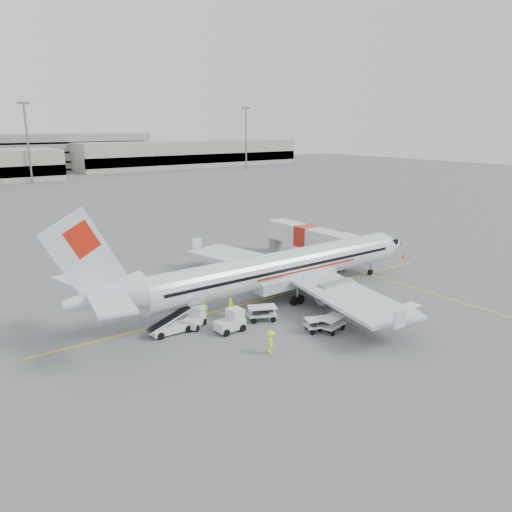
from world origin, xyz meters
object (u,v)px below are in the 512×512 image
Objects in this scene: belt_loader at (171,319)px; tug_aft at (194,318)px; tug_fore at (340,292)px; aircraft at (283,246)px; jet_bridge at (306,243)px; tug_mid at (230,321)px.

belt_loader is 2.07× the size of tug_aft.
tug_fore is (16.37, -2.62, -0.28)m from belt_loader.
belt_loader is (-12.49, -1.32, -3.99)m from aircraft.
tug_aft is at bearing -153.63° from jet_bridge.
aircraft is at bearing 6.62° from belt_loader.
jet_bridge is at bearing 24.34° from belt_loader.
belt_loader is at bearing 146.17° from tug_mid.
jet_bridge reaches higher than tug_aft.
aircraft is 15.71× the size of tug_fore.
belt_loader is 1.89× the size of tug_mid.
belt_loader reaches higher than tug_mid.
aircraft is at bearing -28.56° from tug_aft.
aircraft is 11.33m from tug_aft.
tug_fore is (3.89, -3.94, -4.27)m from aircraft.
tug_mid is at bearing -146.17° from jet_bridge.
belt_loader is 16.59m from tug_fore.
tug_fore is 1.11× the size of tug_aft.
jet_bridge reaches higher than tug_fore.
tug_fore is 12.36m from tug_mid.
belt_loader is (-23.63, -10.39, -0.93)m from jet_bridge.
aircraft is 2.31× the size of jet_bridge.
tug_fore is at bearing -3.09° from tug_mid.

